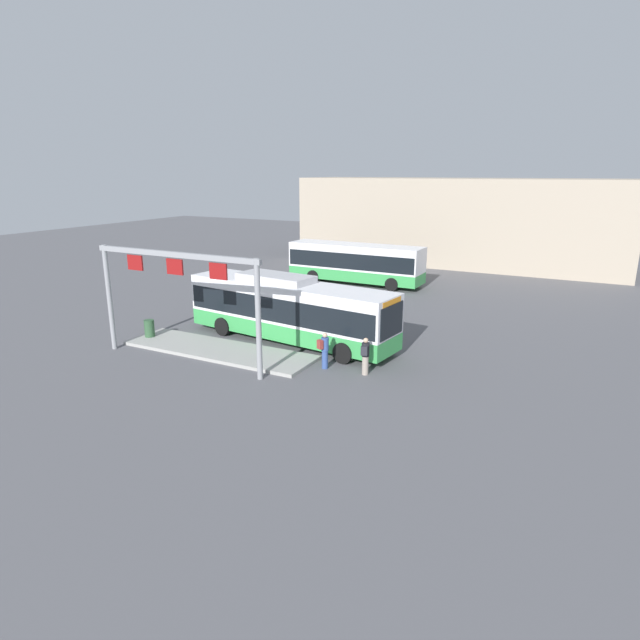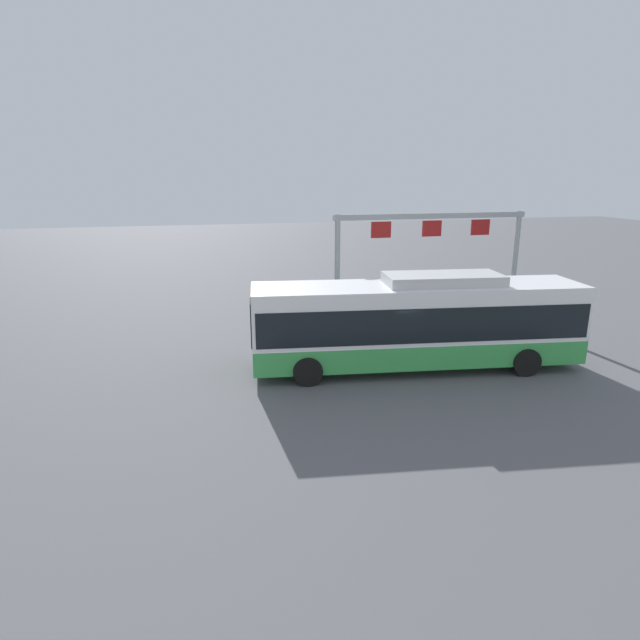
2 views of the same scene
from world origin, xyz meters
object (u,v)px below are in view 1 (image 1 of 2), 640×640
(person_boarding, at_px, (365,355))
(bus_main, at_px, (289,308))
(trash_bin, at_px, (149,328))
(person_waiting_near, at_px, (324,350))
(bus_background_left, at_px, (355,261))

(person_boarding, bearing_deg, bus_main, 53.87)
(bus_main, height_order, person_boarding, bus_main)
(bus_main, xyz_separation_m, trash_bin, (-6.72, -3.13, -1.20))
(bus_main, bearing_deg, trash_bin, -148.02)
(bus_main, distance_m, person_waiting_near, 4.44)
(person_boarding, xyz_separation_m, trash_bin, (-12.05, -0.57, -0.28))
(person_waiting_near, height_order, trash_bin, person_waiting_near)
(person_waiting_near, bearing_deg, person_boarding, -56.77)
(person_waiting_near, distance_m, trash_bin, 10.14)
(person_boarding, bearing_deg, bus_background_left, 14.76)
(person_boarding, relative_size, trash_bin, 1.86)
(bus_main, height_order, person_waiting_near, bus_main)
(person_boarding, xyz_separation_m, person_waiting_near, (-1.92, -0.14, 0.00))
(person_boarding, bearing_deg, trash_bin, 82.20)
(bus_main, bearing_deg, bus_background_left, 108.34)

